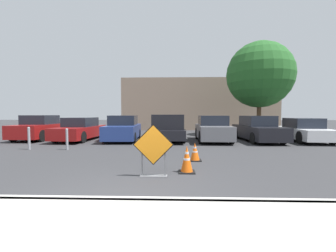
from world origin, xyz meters
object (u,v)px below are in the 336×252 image
object	(u,v)px
pickup_truck	(168,129)
parked_car_fourth	(213,129)
parked_car_sixth	(303,130)
parked_car_nearest	(40,128)
bollard_nearest	(67,138)
bollard_second	(29,138)
parked_car_third	(123,129)
parked_car_second	(80,130)
traffic_cone_nearest	(187,159)
road_closed_sign	(153,149)
parked_car_fifth	(258,129)
traffic_cone_second	(195,152)

from	to	relation	value
pickup_truck	parked_car_fourth	bearing A→B (deg)	172.35
parked_car_fourth	parked_car_sixth	bearing A→B (deg)	-176.40
parked_car_nearest	bollard_nearest	bearing A→B (deg)	131.90
bollard_nearest	bollard_second	world-z (taller)	bollard_second
parked_car_third	pickup_truck	world-z (taller)	pickup_truck
parked_car_second	bollard_nearest	xyz separation A→B (m)	(1.02, -3.84, -0.14)
traffic_cone_nearest	pickup_truck	size ratio (longest dim) A/B	0.14
pickup_truck	bollard_nearest	xyz separation A→B (m)	(-4.52, -3.75, -0.21)
pickup_truck	bollard_nearest	distance (m)	5.87
parked_car_third	parked_car_sixth	xyz separation A→B (m)	(11.06, -0.03, -0.06)
road_closed_sign	parked_car_sixth	xyz separation A→B (m)	(8.38, 8.08, -0.08)
parked_car_fourth	bollard_nearest	world-z (taller)	parked_car_fourth
parked_car_third	parked_car_fourth	world-z (taller)	parked_car_third
parked_car_third	bollard_nearest	size ratio (longest dim) A/B	4.34
road_closed_sign	parked_car_fifth	size ratio (longest dim) A/B	0.30
bollard_second	road_closed_sign	bearing A→B (deg)	-34.88
traffic_cone_nearest	parked_car_third	distance (m)	8.44
road_closed_sign	traffic_cone_nearest	world-z (taller)	road_closed_sign
parked_car_fourth	bollard_nearest	size ratio (longest dim) A/B	4.12
parked_car_nearest	bollard_second	distance (m)	4.56
traffic_cone_second	parked_car_fifth	size ratio (longest dim) A/B	0.13
pickup_truck	bollard_nearest	world-z (taller)	pickup_truck
bollard_nearest	bollard_second	size ratio (longest dim) A/B	0.94
bollard_second	parked_car_nearest	bearing A→B (deg)	115.96
pickup_truck	parked_car_fifth	distance (m)	5.51
road_closed_sign	bollard_second	xyz separation A→B (m)	(-6.22, 4.33, -0.18)
parked_car_fifth	bollard_nearest	xyz separation A→B (m)	(-10.03, -3.70, -0.18)
parked_car_second	parked_car_fifth	bearing A→B (deg)	-178.85
parked_car_nearest	parked_car_fourth	bearing A→B (deg)	175.97
pickup_truck	bollard_nearest	bearing A→B (deg)	37.49
road_closed_sign	parked_car_second	distance (m)	9.82
traffic_cone_second	parked_car_sixth	distance (m)	9.30
pickup_truck	parked_car_nearest	bearing A→B (deg)	-4.61
parked_car_second	road_closed_sign	bearing A→B (deg)	125.57
parked_car_second	parked_car_fourth	world-z (taller)	parked_car_fourth
traffic_cone_nearest	parked_car_second	bearing A→B (deg)	129.51
traffic_cone_second	parked_car_fourth	distance (m)	5.95
pickup_truck	parked_car_fifth	world-z (taller)	pickup_truck
parked_car_nearest	parked_car_sixth	world-z (taller)	parked_car_nearest
parked_car_second	pickup_truck	size ratio (longest dim) A/B	0.88
parked_car_fifth	parked_car_sixth	xyz separation A→B (m)	(2.77, 0.05, -0.05)
traffic_cone_nearest	parked_car_fifth	distance (m)	8.90
parked_car_second	pickup_truck	world-z (taller)	pickup_truck
road_closed_sign	bollard_nearest	size ratio (longest dim) A/B	1.40
parked_car_third	parked_car_sixth	bearing A→B (deg)	176.67
road_closed_sign	parked_car_sixth	size ratio (longest dim) A/B	0.29
parked_car_nearest	traffic_cone_nearest	bearing A→B (deg)	138.05
traffic_cone_nearest	traffic_cone_second	distance (m)	1.65
traffic_cone_nearest	parked_car_fifth	xyz separation A→B (m)	(4.71, 7.55, 0.34)
parked_car_second	parked_car_third	size ratio (longest dim) A/B	1.07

